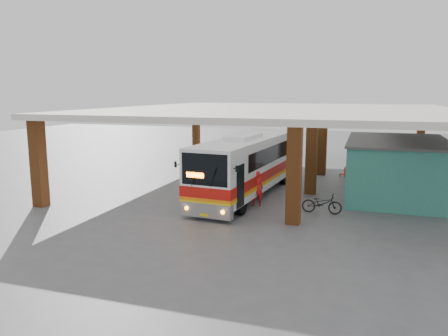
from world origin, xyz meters
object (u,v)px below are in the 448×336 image
at_px(motorcycle, 322,203).
at_px(coach_bus, 250,164).
at_px(red_chair, 344,172).
at_px(pedestrian, 257,189).

bearing_deg(motorcycle, coach_bus, 57.86).
bearing_deg(coach_bus, red_chair, 59.90).
distance_m(coach_bus, red_chair, 8.43).
bearing_deg(red_chair, coach_bus, -113.84).
xyz_separation_m(coach_bus, pedestrian, (1.00, -2.33, -0.81)).
bearing_deg(red_chair, motorcycle, -82.00).
distance_m(coach_bus, pedestrian, 2.66).
relative_size(pedestrian, red_chair, 2.47).
height_order(pedestrian, red_chair, pedestrian).
distance_m(motorcycle, red_chair, 9.52).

